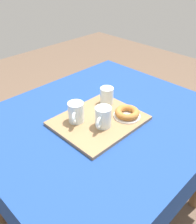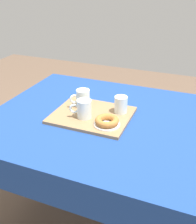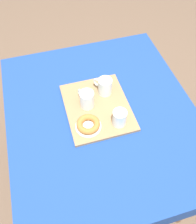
# 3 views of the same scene
# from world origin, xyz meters

# --- Properties ---
(ground_plane) EXTENTS (6.00, 6.00, 0.00)m
(ground_plane) POSITION_xyz_m (0.00, 0.00, 0.00)
(ground_plane) COLOR brown
(dining_table) EXTENTS (1.15, 0.99, 0.75)m
(dining_table) POSITION_xyz_m (0.00, 0.00, 0.64)
(dining_table) COLOR navy
(dining_table) RESTS_ON ground
(serving_tray) EXTENTS (0.40, 0.33, 0.02)m
(serving_tray) POSITION_xyz_m (-0.04, -0.01, 0.76)
(serving_tray) COLOR olive
(serving_tray) RESTS_ON dining_table
(tea_mug_left) EXTENTS (0.11, 0.07, 0.10)m
(tea_mug_left) POSITION_xyz_m (-0.06, -0.06, 0.81)
(tea_mug_left) COLOR silver
(tea_mug_left) RESTS_ON serving_tray
(tea_mug_right) EXTENTS (0.10, 0.09, 0.10)m
(tea_mug_right) POSITION_xyz_m (-0.12, 0.05, 0.81)
(tea_mug_right) COLOR silver
(tea_mug_right) RESTS_ON serving_tray
(water_glass_near) EXTENTS (0.07, 0.07, 0.09)m
(water_glass_near) POSITION_xyz_m (0.10, 0.06, 0.80)
(water_glass_near) COLOR silver
(water_glass_near) RESTS_ON serving_tray
(donut_plate_left) EXTENTS (0.13, 0.13, 0.01)m
(donut_plate_left) POSITION_xyz_m (0.07, -0.09, 0.77)
(donut_plate_left) COLOR white
(donut_plate_left) RESTS_ON serving_tray
(sugar_donut_left) EXTENTS (0.12, 0.12, 0.03)m
(sugar_donut_left) POSITION_xyz_m (0.07, -0.09, 0.79)
(sugar_donut_left) COLOR #A3662D
(sugar_donut_left) RESTS_ON donut_plate_left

